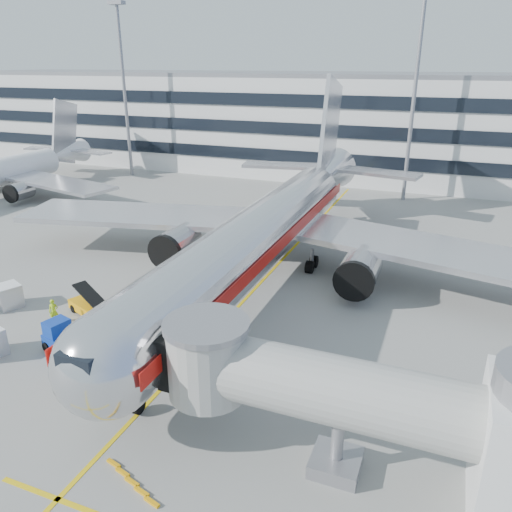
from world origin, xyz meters
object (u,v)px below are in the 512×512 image
at_px(main_jet, 269,228).
at_px(baggage_tug, 62,338).
at_px(belt_loader, 93,308).
at_px(cargo_container_right, 9,296).
at_px(ramp_worker, 54,311).

height_order(main_jet, baggage_tug, main_jet).
relative_size(main_jet, belt_loader, 11.15).
xyz_separation_m(baggage_tug, cargo_container_right, (-8.02, 3.38, 0.01)).
height_order(belt_loader, ramp_worker, belt_loader).
height_order(baggage_tug, cargo_container_right, baggage_tug).
height_order(cargo_container_right, ramp_worker, cargo_container_right).
height_order(belt_loader, cargo_container_right, belt_loader).
bearing_deg(cargo_container_right, ramp_worker, -8.08).
xyz_separation_m(main_jet, cargo_container_right, (-15.99, -12.91, -3.35)).
bearing_deg(baggage_tug, cargo_container_right, 157.13).
bearing_deg(main_jet, belt_loader, -127.95).
xyz_separation_m(main_jet, belt_loader, (-9.21, -11.81, -3.62)).
xyz_separation_m(cargo_container_right, ramp_worker, (4.91, -0.70, -0.01)).
bearing_deg(ramp_worker, main_jet, 16.96).
height_order(main_jet, belt_loader, main_jet).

